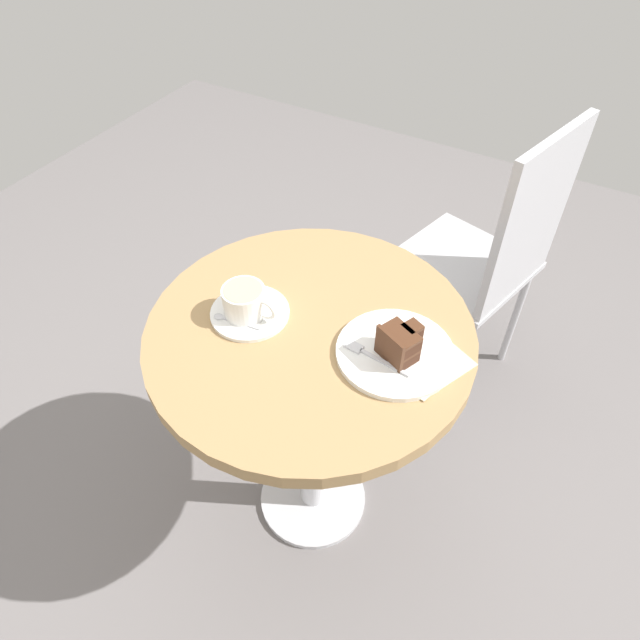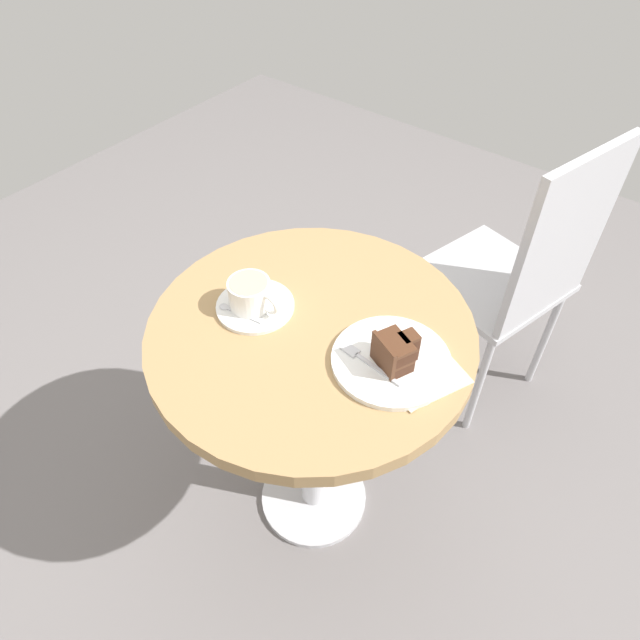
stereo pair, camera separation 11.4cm
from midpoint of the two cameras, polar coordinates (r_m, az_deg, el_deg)
ground_plane at (r=1.79m, az=1.28°, el=-17.50°), size 4.40×4.40×0.01m
cafe_table at (r=1.28m, az=1.72°, el=-4.91°), size 0.69×0.69×0.74m
saucer at (r=1.22m, az=-3.85°, el=1.29°), size 0.17×0.17×0.01m
coffee_cup at (r=1.19m, az=-4.28°, el=2.50°), size 0.12×0.09×0.06m
teaspoon at (r=1.20m, az=-5.85°, el=0.73°), size 0.11×0.02×0.00m
cake_plate at (r=1.13m, az=10.01°, el=-4.17°), size 0.24×0.24×0.01m
cake_slice at (r=1.09m, az=10.49°, el=-3.30°), size 0.09×0.09×0.07m
fork at (r=1.11m, az=7.37°, el=-4.12°), size 0.14×0.03×0.00m
napkin at (r=1.12m, az=12.60°, el=-5.19°), size 0.19×0.20×0.00m
cafe_chair at (r=1.72m, az=21.39°, el=4.74°), size 0.46×0.46×0.95m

